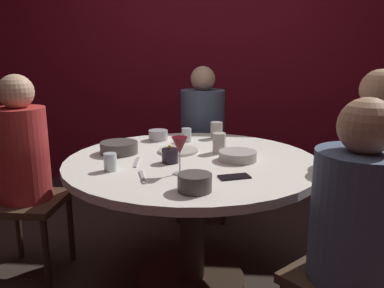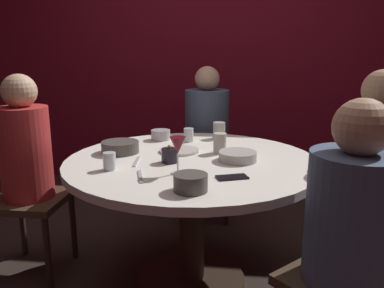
{
  "view_description": "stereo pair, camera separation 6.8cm",
  "coord_description": "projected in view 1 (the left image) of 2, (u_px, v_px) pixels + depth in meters",
  "views": [
    {
      "loc": [
        0.17,
        -2.0,
        1.29
      ],
      "look_at": [
        0.0,
        0.0,
        0.81
      ],
      "focal_mm": 36.58,
      "sensor_mm": 36.0,
      "label": 1
    },
    {
      "loc": [
        0.24,
        -1.99,
        1.29
      ],
      "look_at": [
        0.0,
        0.0,
        0.81
      ],
      "focal_mm": 36.58,
      "sensor_mm": 36.0,
      "label": 2
    }
  ],
  "objects": [
    {
      "name": "dining_table",
      "position": [
        192.0,
        185.0,
        2.12
      ],
      "size": [
        1.34,
        1.34,
        0.73
      ],
      "color": "silver",
      "rests_on": "ground"
    },
    {
      "name": "ground_plane",
      "position": [
        192.0,
        280.0,
        2.25
      ],
      "size": [
        8.0,
        8.0,
        0.0
      ],
      "primitive_type": "plane",
      "color": "#2D231E"
    },
    {
      "name": "seated_diner_back",
      "position": [
        203.0,
        126.0,
        2.99
      ],
      "size": [
        0.4,
        0.4,
        1.18
      ],
      "rotation": [
        0.0,
        0.0,
        4.71
      ],
      "color": "#3F2D1E",
      "rests_on": "ground"
    },
    {
      "name": "wine_glass",
      "position": [
        180.0,
        147.0,
        1.79
      ],
      "size": [
        0.08,
        0.08,
        0.18
      ],
      "color": "silver",
      "rests_on": "dining_table"
    },
    {
      "name": "seated_diner_front_right",
      "position": [
        357.0,
        217.0,
        1.4
      ],
      "size": [
        0.57,
        0.57,
        1.14
      ],
      "rotation": [
        0.0,
        0.0,
        2.36
      ],
      "color": "#3F2D1E",
      "rests_on": "ground"
    },
    {
      "name": "bowl_small_white",
      "position": [
        238.0,
        156.0,
        2.04
      ],
      "size": [
        0.2,
        0.2,
        0.05
      ],
      "primitive_type": "cylinder",
      "color": "#B2ADA3",
      "rests_on": "dining_table"
    },
    {
      "name": "fork_near_plate",
      "position": [
        142.0,
        177.0,
        1.77
      ],
      "size": [
        0.07,
        0.18,
        0.01
      ],
      "primitive_type": "cube",
      "rotation": [
        0.0,
        0.0,
        0.31
      ],
      "color": "#B7B7BC",
      "rests_on": "dining_table"
    },
    {
      "name": "bowl_salad_center",
      "position": [
        195.0,
        183.0,
        1.59
      ],
      "size": [
        0.14,
        0.14,
        0.07
      ],
      "primitive_type": "cylinder",
      "color": "#4C4742",
      "rests_on": "dining_table"
    },
    {
      "name": "cell_phone",
      "position": [
        234.0,
        177.0,
        1.77
      ],
      "size": [
        0.16,
        0.11,
        0.01
      ],
      "primitive_type": "cube",
      "rotation": [
        0.0,
        0.0,
        1.93
      ],
      "color": "black",
      "rests_on": "dining_table"
    },
    {
      "name": "cup_center_front",
      "position": [
        187.0,
        135.0,
        2.46
      ],
      "size": [
        0.06,
        0.06,
        0.09
      ],
      "primitive_type": "cylinder",
      "color": "silver",
      "rests_on": "dining_table"
    },
    {
      "name": "candle_holder",
      "position": [
        170.0,
        156.0,
        2.0
      ],
      "size": [
        0.09,
        0.09,
        0.09
      ],
      "color": "black",
      "rests_on": "dining_table"
    },
    {
      "name": "bowl_serving_large",
      "position": [
        158.0,
        135.0,
        2.51
      ],
      "size": [
        0.12,
        0.12,
        0.06
      ],
      "primitive_type": "cylinder",
      "color": "#B7B7BC",
      "rests_on": "dining_table"
    },
    {
      "name": "cup_by_left_diner",
      "position": [
        110.0,
        162.0,
        1.86
      ],
      "size": [
        0.06,
        0.06,
        0.09
      ],
      "primitive_type": "cylinder",
      "color": "silver",
      "rests_on": "dining_table"
    },
    {
      "name": "cup_near_candle",
      "position": [
        216.0,
        130.0,
        2.55
      ],
      "size": [
        0.08,
        0.08,
        0.11
      ],
      "primitive_type": "cylinder",
      "color": "#B2ADA3",
      "rests_on": "dining_table"
    },
    {
      "name": "seated_diner_left",
      "position": [
        23.0,
        156.0,
        2.16
      ],
      "size": [
        0.4,
        0.4,
        1.17
      ],
      "rotation": [
        0.0,
        0.0,
        6.28
      ],
      "color": "#3F2D1E",
      "rests_on": "ground"
    },
    {
      "name": "knife_near_plate",
      "position": [
        137.0,
        162.0,
        2.0
      ],
      "size": [
        0.04,
        0.18,
        0.01
      ],
      "primitive_type": "cube",
      "rotation": [
        0.0,
        0.0,
        0.12
      ],
      "color": "#B7B7BC",
      "rests_on": "dining_table"
    },
    {
      "name": "seated_diner_right",
      "position": [
        373.0,
        161.0,
        2.0
      ],
      "size": [
        0.4,
        0.4,
        1.2
      ],
      "rotation": [
        0.0,
        0.0,
        3.14
      ],
      "color": "#3F2D1E",
      "rests_on": "ground"
    },
    {
      "name": "bowl_sauce_side",
      "position": [
        119.0,
        148.0,
        2.18
      ],
      "size": [
        0.21,
        0.21,
        0.06
      ],
      "primitive_type": "cylinder",
      "color": "#4C4742",
      "rests_on": "dining_table"
    },
    {
      "name": "cup_by_right_diner",
      "position": [
        219.0,
        143.0,
        2.19
      ],
      "size": [
        0.07,
        0.07,
        0.11
      ],
      "primitive_type": "cylinder",
      "color": "beige",
      "rests_on": "dining_table"
    },
    {
      "name": "dinner_plate",
      "position": [
        179.0,
        151.0,
        2.22
      ],
      "size": [
        0.23,
        0.23,
        0.01
      ],
      "primitive_type": "cylinder",
      "color": "beige",
      "rests_on": "dining_table"
    },
    {
      "name": "back_wall",
      "position": [
        209.0,
        50.0,
        3.71
      ],
      "size": [
        6.0,
        0.1,
        2.6
      ],
      "primitive_type": "cube",
      "color": "maroon",
      "rests_on": "ground"
    }
  ]
}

